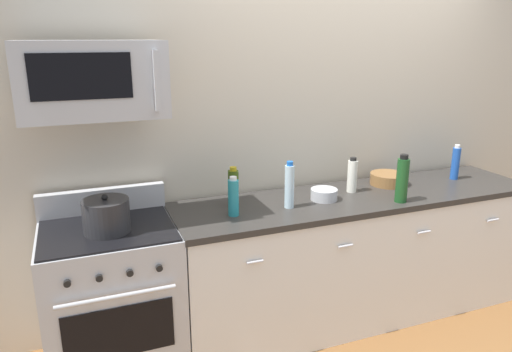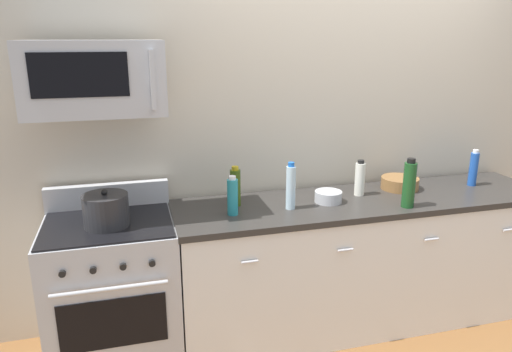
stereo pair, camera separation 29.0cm
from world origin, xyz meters
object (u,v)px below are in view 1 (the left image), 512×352
Objects in this scene: bottle_vinegar_white at (352,176)px; bottle_wine_green at (402,180)px; bottle_olive_oil at (233,188)px; bottle_soda_blue at (456,163)px; microwave at (93,79)px; bottle_dish_soap at (233,197)px; range_oven at (114,299)px; bowl_steel_prep at (324,194)px; stockpot at (106,216)px; bottle_water_clear at (289,186)px; bowl_wooden_salad at (388,179)px.

bottle_wine_green is at bearing -57.72° from bottle_vinegar_white.
bottle_olive_oil is 1.77m from bottle_soda_blue.
microwave reaches higher than bottle_dish_soap.
range_oven is at bearing -178.60° from bottle_soda_blue.
bottle_soda_blue is 1.50× the size of bowl_steel_prep.
range_oven is 1.44× the size of microwave.
bottle_wine_green reaches higher than bottle_vinegar_white.
bottle_wine_green is at bearing -5.22° from stockpot.
bottle_olive_oil is at bearing 71.30° from bottle_dish_soap.
bottle_vinegar_white is (1.66, 0.08, 0.57)m from range_oven.
microwave is 1.80m from bottle_vinegar_white.
bottle_water_clear is (0.32, -0.15, 0.02)m from bottle_olive_oil.
bottle_vinegar_white reaches higher than stockpot.
bottle_wine_green is (1.84, -0.22, 0.60)m from range_oven.
microwave is 1.31m from bottle_water_clear.
stockpot is (-1.66, -0.13, -0.02)m from bottle_vinegar_white.
range_oven is at bearing 90.00° from stockpot.
bottle_olive_oil is at bearing 154.72° from bottle_water_clear.
bottle_soda_blue is 0.56m from bowl_wooden_salad.
bottle_soda_blue reaches higher than range_oven.
bottle_olive_oil is 0.17m from bottle_dish_soap.
bottle_soda_blue is 1.08× the size of bottle_vinegar_white.
stockpot is at bearing 179.35° from bottle_dish_soap.
bottle_dish_soap is (-0.05, -0.16, -0.01)m from bottle_olive_oil.
bowl_wooden_salad is (-0.55, 0.07, -0.08)m from bottle_soda_blue.
bottle_dish_soap is at bearing -176.10° from bottle_soda_blue.
microwave is 1.06m from bottle_olive_oil.
bottle_vinegar_white is at bearing 8.51° from bottle_dish_soap.
bottle_wine_green is 1.21× the size of bowl_wooden_salad.
microwave reaches higher than bowl_steel_prep.
stockpot is at bearing 179.80° from bottle_water_clear.
bottle_dish_soap is at bearing -171.49° from bottle_vinegar_white.
bottle_water_clear is (1.11, -0.10, -0.69)m from microwave.
bowl_wooden_salad is (1.26, 0.19, -0.07)m from bottle_dish_soap.
bottle_water_clear is 1.15× the size of bowl_wooden_salad.
bottle_olive_oil is 0.97× the size of bottle_soda_blue.
bottle_soda_blue is (2.56, 0.06, 0.58)m from range_oven.
microwave is at bearing -177.63° from bowl_wooden_salad.
microwave is 2.83× the size of bowl_wooden_salad.
microwave reaches higher than bowl_wooden_salad.
bottle_vinegar_white is (0.87, -0.02, -0.01)m from bottle_olive_oil.
microwave is at bearing 89.87° from stockpot.
bottle_wine_green is at bearing -8.23° from bottle_dish_soap.
bowl_wooden_salad is (0.61, 0.14, 0.01)m from bowl_steel_prep.
range_oven is at bearing 177.06° from bottle_water_clear.
bottle_vinegar_white is at bearing -171.50° from bowl_wooden_salad.
bottle_olive_oil reaches higher than range_oven.
range_oven is 2.62m from bottle_soda_blue.
bottle_soda_blue reaches higher than stockpot.
bottle_water_clear is 1.11m from stockpot.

